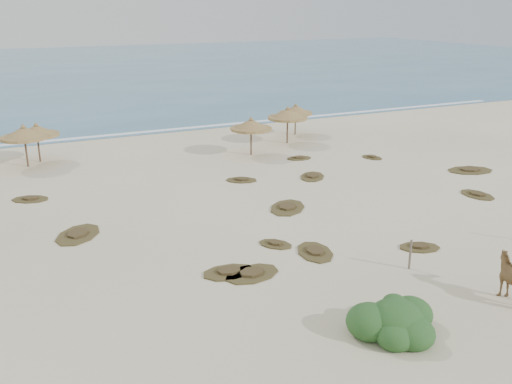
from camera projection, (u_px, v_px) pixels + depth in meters
ground at (333, 254)px, 23.24m from camera, size 160.00×160.00×0.00m
ocean at (69, 70)px, 87.63m from camera, size 200.00×100.00×0.01m
foam_line at (157, 131)px, 45.56m from camera, size 70.00×0.60×0.01m
palapa_1 at (24, 134)px, 35.01m from camera, size 3.17×3.17×2.71m
palapa_2 at (37, 131)px, 36.14m from camera, size 3.58×3.58×2.58m
palapa_3 at (251, 125)px, 37.82m from camera, size 3.38×3.38×2.61m
palapa_4 at (288, 114)px, 41.01m from camera, size 3.09×3.09×2.72m
palapa_5 at (296, 110)px, 43.82m from camera, size 2.97×2.97×2.45m
fence_post_near at (410, 254)px, 21.75m from camera, size 0.11×0.11×1.19m
bush at (395, 322)px, 17.48m from camera, size 2.93×2.58×1.31m
scrub_1 at (78, 234)px, 25.07m from camera, size 2.87×3.10×0.16m
scrub_2 at (275, 244)px, 24.07m from camera, size 1.66×1.77×0.16m
scrub_3 at (287, 207)px, 28.37m from camera, size 2.93×2.98×0.16m
scrub_4 at (477, 195)px, 30.27m from camera, size 1.42×2.07×0.16m
scrub_5 at (470, 170)px, 34.72m from camera, size 3.17×2.45×0.16m
scrub_6 at (30, 199)px, 29.60m from camera, size 2.23×1.91×0.16m
scrub_7 at (312, 176)px, 33.45m from camera, size 2.41×2.51×0.16m
scrub_9 at (315, 252)px, 23.31m from camera, size 1.87×2.43×0.16m
scrub_10 at (299, 158)px, 37.44m from camera, size 1.75×1.23×0.16m
scrub_11 at (252, 273)px, 21.43m from camera, size 2.47×1.83×0.16m
scrub_12 at (419, 247)px, 23.77m from camera, size 2.02×1.69×0.16m
scrub_13 at (241, 180)px, 32.81m from camera, size 2.14×1.89×0.16m
scrub_14 at (229, 272)px, 21.55m from camera, size 2.19×1.52×0.16m
scrub_15 at (372, 157)px, 37.62m from camera, size 1.33×1.70×0.16m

